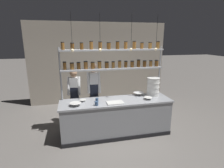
{
  "coord_description": "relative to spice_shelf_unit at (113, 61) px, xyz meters",
  "views": [
    {
      "loc": [
        -1.02,
        -3.99,
        2.41
      ],
      "look_at": [
        -0.06,
        0.2,
        1.29
      ],
      "focal_mm": 28.0,
      "sensor_mm": 36.0,
      "label": 1
    }
  ],
  "objects": [
    {
      "name": "spice_shelf_unit",
      "position": [
        0.0,
        0.0,
        0.0
      ],
      "size": [
        2.66,
        0.28,
        2.36
      ],
      "color": "#999BA0",
      "rests_on": "ground_plane"
    },
    {
      "name": "ground_plane",
      "position": [
        -0.0,
        -0.33,
        -1.87
      ],
      "size": [
        40.0,
        40.0,
        0.0
      ],
      "primitive_type": "plane",
      "color": "slate"
    },
    {
      "name": "prep_bowl_near_right",
      "position": [
        0.8,
        -0.45,
        -0.92
      ],
      "size": [
        0.21,
        0.21,
        0.06
      ],
      "color": "silver",
      "rests_on": "prep_counter"
    },
    {
      "name": "prep_bowl_near_left",
      "position": [
        -0.82,
        -0.22,
        -0.93
      ],
      "size": [
        0.16,
        0.16,
        0.04
      ],
      "color": "silver",
      "rests_on": "prep_counter"
    },
    {
      "name": "prep_counter",
      "position": [
        -0.0,
        -0.33,
        -1.41
      ],
      "size": [
        2.78,
        0.76,
        0.92
      ],
      "color": "gray",
      "rests_on": "ground_plane"
    },
    {
      "name": "chef_center",
      "position": [
        -0.48,
        0.27,
        -0.83
      ],
      "size": [
        0.37,
        0.31,
        1.77
      ],
      "rotation": [
        0.0,
        0.0,
        -0.05
      ],
      "color": "black",
      "rests_on": "ground_plane"
    },
    {
      "name": "prep_bowl_center_back",
      "position": [
        -1.0,
        -0.48,
        -0.91
      ],
      "size": [
        0.26,
        0.26,
        0.07
      ],
      "color": "silver",
      "rests_on": "prep_counter"
    },
    {
      "name": "serving_cup_by_board",
      "position": [
        -0.53,
        -0.56,
        -0.9
      ],
      "size": [
        0.08,
        0.08,
        0.09
      ],
      "color": "#334C70",
      "rests_on": "prep_counter"
    },
    {
      "name": "chef_left",
      "position": [
        -1.0,
        0.5,
        -0.95
      ],
      "size": [
        0.39,
        0.31,
        1.6
      ],
      "rotation": [
        0.0,
        0.0,
        -0.13
      ],
      "color": "black",
      "rests_on": "ground_plane"
    },
    {
      "name": "prep_bowl_center_front",
      "position": [
        0.7,
        -0.06,
        -0.91
      ],
      "size": [
        0.29,
        0.29,
        0.08
      ],
      "color": "white",
      "rests_on": "prep_counter"
    },
    {
      "name": "serving_cup_front",
      "position": [
        -0.48,
        -0.33,
        -0.9
      ],
      "size": [
        0.07,
        0.07,
        0.09
      ],
      "color": "#334C70",
      "rests_on": "prep_counter"
    },
    {
      "name": "back_wall",
      "position": [
        -0.0,
        2.3,
        -0.36
      ],
      "size": [
        5.18,
        0.12,
        3.01
      ],
      "primitive_type": "cube",
      "color": "#9E9384",
      "rests_on": "ground_plane"
    },
    {
      "name": "container_stack",
      "position": [
        1.05,
        -0.18,
        -0.7
      ],
      "size": [
        0.33,
        0.33,
        0.49
      ],
      "color": "white",
      "rests_on": "prep_counter"
    },
    {
      "name": "cutting_board",
      "position": [
        -0.07,
        -0.51,
        -0.94
      ],
      "size": [
        0.4,
        0.26,
        0.02
      ],
      "color": "silver",
      "rests_on": "prep_counter"
    },
    {
      "name": "pendant_light_row",
      "position": [
        -0.01,
        -0.33,
        0.35
      ],
      "size": [
        2.06,
        0.07,
        0.83
      ],
      "color": "black"
    }
  ]
}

